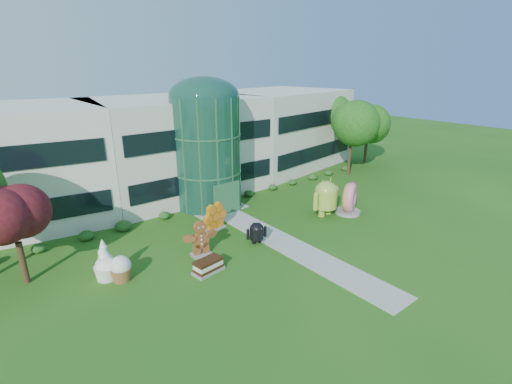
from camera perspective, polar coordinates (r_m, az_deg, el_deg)
ground at (r=26.31m, az=6.83°, el=-9.09°), size 140.00×140.00×0.00m
building at (r=38.74m, az=-12.27°, el=7.14°), size 46.00×15.00×9.30m
atrium at (r=33.53m, az=-7.61°, el=6.04°), size 6.00×6.00×9.80m
walkway at (r=27.57m, az=3.86°, el=-7.57°), size 2.40×20.00×0.04m
tree_red at (r=25.36m, az=-32.88°, el=-5.82°), size 4.00×4.00×6.00m
trees_backdrop at (r=34.53m, az=-8.43°, el=5.18°), size 52.00×8.00×8.40m
android_green at (r=32.10m, az=10.71°, el=-0.51°), size 3.24×2.23×3.58m
android_black at (r=26.91m, az=0.10°, el=-6.07°), size 1.87×1.50×1.85m
donut at (r=33.00m, az=14.08°, el=-0.90°), size 3.03×2.43×2.84m
gingerbread at (r=25.46m, az=-8.52°, el=-7.02°), size 2.82×1.39×2.50m
ice_cream_sandwich at (r=23.79m, az=-7.36°, el=-11.16°), size 2.09×1.25×0.88m
honeycomb at (r=29.21m, az=-6.29°, el=-3.96°), size 2.66×1.51×1.98m
froyo at (r=24.28m, az=-22.24°, el=-9.59°), size 1.86×1.86×2.58m
cupcake at (r=24.02m, az=-20.07°, el=-10.96°), size 1.43×1.43×1.60m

